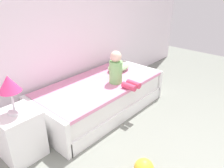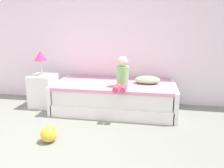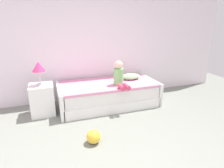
% 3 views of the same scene
% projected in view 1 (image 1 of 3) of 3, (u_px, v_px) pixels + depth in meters
% --- Properties ---
extents(wall_rear, '(7.20, 0.10, 2.90)m').
position_uv_depth(wall_rear, '(50.00, 18.00, 3.10)').
color(wall_rear, white).
rests_on(wall_rear, ground).
extents(bed, '(2.11, 1.00, 0.50)m').
position_uv_depth(bed, '(100.00, 97.00, 3.50)').
color(bed, white).
rests_on(bed, ground).
extents(nightstand, '(0.44, 0.44, 0.60)m').
position_uv_depth(nightstand, '(20.00, 135.00, 2.56)').
color(nightstand, white).
rests_on(nightstand, ground).
extents(table_lamp, '(0.24, 0.24, 0.45)m').
position_uv_depth(table_lamp, '(9.00, 86.00, 2.28)').
color(table_lamp, silver).
rests_on(table_lamp, nightstand).
extents(child_figure, '(0.20, 0.51, 0.50)m').
position_uv_depth(child_figure, '(118.00, 71.00, 3.28)').
color(child_figure, '#7FC672').
rests_on(child_figure, bed).
extents(pillow, '(0.44, 0.30, 0.13)m').
position_uv_depth(pillow, '(119.00, 67.00, 3.80)').
color(pillow, '#99CC8C').
rests_on(pillow, bed).
extents(toy_ball, '(0.21, 0.21, 0.21)m').
position_uv_depth(toy_ball, '(144.00, 168.00, 2.35)').
color(toy_ball, yellow).
rests_on(toy_ball, ground).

